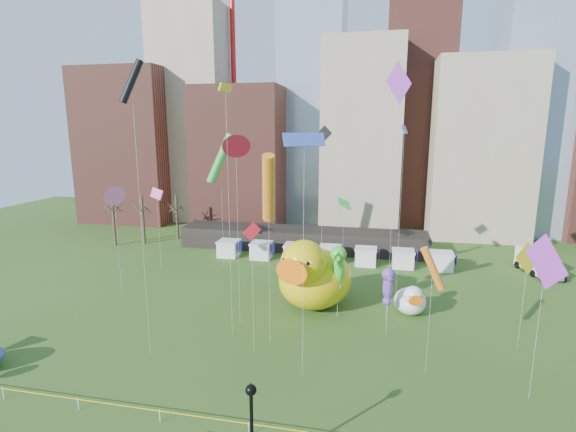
% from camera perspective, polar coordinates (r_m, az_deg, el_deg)
% --- Properties ---
extents(skyline, '(101.00, 23.00, 68.00)m').
position_cam_1_polar(skyline, '(83.86, 8.63, 13.32)').
color(skyline, brown).
rests_on(skyline, ground).
extents(pavilion, '(38.00, 6.00, 3.20)m').
position_cam_1_polar(pavilion, '(67.80, 1.88, -3.06)').
color(pavilion, black).
rests_on(pavilion, ground).
extents(vendor_tents, '(33.24, 2.80, 2.40)m').
position_cam_1_polar(vendor_tents, '(61.54, 5.53, -5.13)').
color(vendor_tents, white).
rests_on(vendor_tents, ground).
extents(bare_trees, '(8.44, 6.44, 8.50)m').
position_cam_1_polar(bare_trees, '(74.86, -18.45, -0.36)').
color(bare_trees, '#382B21').
rests_on(bare_trees, ground).
extents(caution_tape, '(50.00, 0.06, 0.90)m').
position_cam_1_polar(caution_tape, '(29.86, -5.21, -25.77)').
color(caution_tape, white).
rests_on(caution_tape, ground).
extents(big_duck, '(9.76, 11.23, 7.91)m').
position_cam_1_polar(big_duck, '(45.60, 3.30, -7.80)').
color(big_duck, '#E1BE0B').
rests_on(big_duck, ground).
extents(small_duck, '(3.73, 4.61, 3.35)m').
position_cam_1_polar(small_duck, '(46.52, 15.84, -10.60)').
color(small_duck, white).
rests_on(small_duck, ground).
extents(seahorse_green, '(1.58, 2.00, 7.41)m').
position_cam_1_polar(seahorse_green, '(43.15, 6.64, -6.45)').
color(seahorse_green, silver).
rests_on(seahorse_green, ground).
extents(seahorse_purple, '(1.39, 1.70, 5.48)m').
position_cam_1_polar(seahorse_purple, '(43.63, 13.02, -8.66)').
color(seahorse_purple, silver).
rests_on(seahorse_purple, ground).
extents(lamppost, '(0.60, 0.60, 5.80)m').
position_cam_1_polar(lamppost, '(25.41, -4.82, -25.29)').
color(lamppost, black).
rests_on(lamppost, footpath).
extents(box_truck, '(4.16, 7.33, 2.94)m').
position_cam_1_polar(box_truck, '(65.31, 30.02, -5.32)').
color(box_truck, white).
rests_on(box_truck, ground).
extents(kite_0, '(1.46, 1.74, 18.13)m').
position_cam_1_polar(kite_0, '(39.61, -6.88, 9.07)').
color(kite_0, silver).
rests_on(kite_0, ground).
extents(kite_1, '(0.65, 2.15, 12.45)m').
position_cam_1_polar(kite_1, '(51.43, -21.95, 2.48)').
color(kite_1, silver).
rests_on(kite_1, ground).
extents(kite_2, '(1.93, 0.46, 19.00)m').
position_cam_1_polar(kite_2, '(46.63, 4.65, 9.81)').
color(kite_2, silver).
rests_on(kite_2, ground).
extents(kite_3, '(3.92, 2.95, 18.08)m').
position_cam_1_polar(kite_3, '(57.37, -8.88, 7.47)').
color(kite_3, silver).
rests_on(kite_3, ground).
extents(kite_4, '(0.56, 2.11, 22.27)m').
position_cam_1_polar(kite_4, '(37.18, -8.22, 15.82)').
color(kite_4, silver).
rests_on(kite_4, ground).
extents(kite_5, '(0.85, 2.70, 18.95)m').
position_cam_1_polar(kite_5, '(45.03, 15.08, 10.71)').
color(kite_5, silver).
rests_on(kite_5, ground).
extents(kite_6, '(2.04, 0.83, 10.23)m').
position_cam_1_polar(kite_6, '(33.90, 18.52, -6.61)').
color(kite_6, silver).
rests_on(kite_6, ground).
extents(kite_7, '(1.54, 3.41, 11.95)m').
position_cam_1_polar(kite_7, '(33.32, 30.82, -5.31)').
color(kite_7, silver).
rests_on(kite_7, ground).
extents(kite_8, '(1.40, 0.64, 11.32)m').
position_cam_1_polar(kite_8, '(35.06, -4.78, -2.64)').
color(kite_8, silver).
rests_on(kite_8, ground).
extents(kite_9, '(3.30, 3.23, 10.89)m').
position_cam_1_polar(kite_9, '(58.99, -16.91, 2.81)').
color(kite_9, silver).
rests_on(kite_9, ground).
extents(kite_10, '(1.89, 1.60, 23.74)m').
position_cam_1_polar(kite_10, '(35.32, -19.93, 16.23)').
color(kite_10, silver).
rests_on(kite_10, ground).
extents(kite_11, '(2.17, 3.83, 9.66)m').
position_cam_1_polar(kite_11, '(56.79, 7.38, 1.65)').
color(kite_11, silver).
rests_on(kite_11, ground).
extents(kite_12, '(2.44, 1.61, 9.58)m').
position_cam_1_polar(kite_12, '(41.19, 29.02, -4.97)').
color(kite_12, silver).
rests_on(kite_12, ground).
extents(kite_13, '(2.82, 2.08, 18.42)m').
position_cam_1_polar(kite_13, '(30.48, 2.15, 9.81)').
color(kite_13, silver).
rests_on(kite_13, ground).
extents(kite_14, '(1.94, 3.69, 16.82)m').
position_cam_1_polar(kite_14, '(35.83, -2.58, 3.62)').
color(kite_14, silver).
rests_on(kite_14, ground).
extents(kite_15, '(1.96, 2.95, 24.14)m').
position_cam_1_polar(kite_15, '(38.23, 14.31, 16.16)').
color(kite_15, silver).
rests_on(kite_15, ground).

